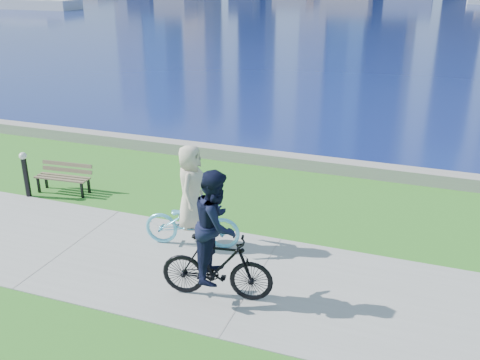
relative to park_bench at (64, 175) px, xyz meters
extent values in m
plane|color=#26691B|center=(1.95, -2.38, -0.45)|extent=(320.00, 320.00, 0.00)
cube|color=gray|center=(1.95, -2.38, -0.44)|extent=(80.00, 3.50, 0.02)
cube|color=gray|center=(1.95, 3.82, -0.28)|extent=(90.00, 0.50, 0.35)
cube|color=#0D1A53|center=(1.95, 69.62, -0.45)|extent=(320.00, 131.00, 0.01)
cube|color=silver|center=(-47.31, 53.97, 0.21)|extent=(15.62, 4.46, 1.34)
cube|color=black|center=(-0.61, -0.29, -0.25)|extent=(0.06, 0.06, 0.40)
cube|color=black|center=(0.64, -0.19, -0.25)|extent=(0.06, 0.06, 0.40)
cube|color=black|center=(-0.63, 0.03, -0.25)|extent=(0.06, 0.06, 0.40)
cube|color=black|center=(0.62, 0.13, -0.25)|extent=(0.06, 0.06, 0.40)
cube|color=brown|center=(0.02, -0.24, -0.03)|extent=(1.44, 0.20, 0.04)
cube|color=brown|center=(0.01, -0.10, -0.03)|extent=(1.44, 0.20, 0.04)
cube|color=brown|center=(0.00, 0.05, -0.03)|extent=(1.44, 0.20, 0.04)
cube|color=brown|center=(-0.01, 0.15, 0.08)|extent=(1.44, 0.16, 0.10)
cube|color=brown|center=(-0.01, 0.18, 0.24)|extent=(1.44, 0.16, 0.10)
cylinder|color=black|center=(-0.68, -0.59, 0.07)|extent=(0.13, 0.13, 1.05)
sphere|color=silver|center=(-0.68, -0.59, 0.63)|extent=(0.19, 0.19, 0.19)
imported|color=#5FC6E7|center=(4.30, -1.51, 0.09)|extent=(1.04, 2.09, 1.04)
imported|color=beige|center=(4.30, -1.51, 0.87)|extent=(0.70, 0.94, 1.74)
imported|color=black|center=(5.50, -3.07, 0.16)|extent=(0.87, 2.02, 1.18)
imported|color=black|center=(5.50, -3.07, 0.96)|extent=(0.86, 1.03, 1.93)
camera|label=1|loc=(8.63, -10.41, 4.93)|focal=40.00mm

